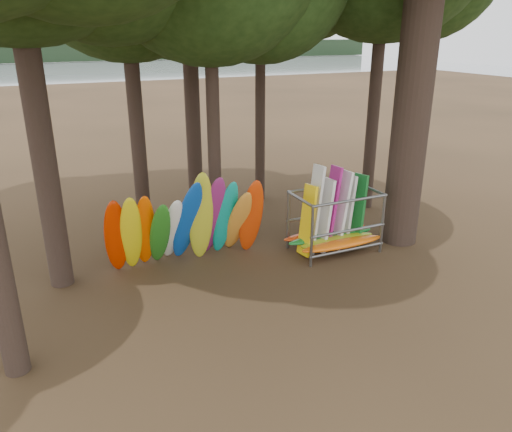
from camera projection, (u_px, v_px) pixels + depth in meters
name	position (u px, v px, depth m)	size (l,w,h in m)	color
ground	(286.00, 276.00, 14.44)	(120.00, 120.00, 0.00)	#47331E
lake	(75.00, 83.00, 65.61)	(160.00, 160.00, 0.00)	gray
far_shore	(50.00, 52.00, 107.55)	(160.00, 4.00, 4.00)	black
kayak_row	(188.00, 225.00, 14.72)	(4.79, 2.06, 3.18)	#C62400
storage_rack	(334.00, 223.00, 15.87)	(3.13, 1.54, 2.82)	slate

